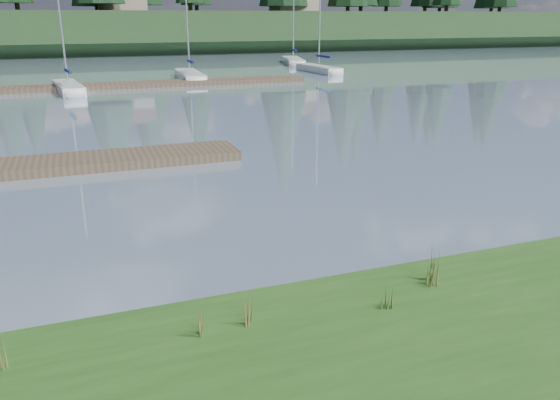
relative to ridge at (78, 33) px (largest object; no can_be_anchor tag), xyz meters
name	(u,v)px	position (x,y,z in m)	size (l,w,h in m)	color
ground	(92,89)	(0.00, -43.00, -2.50)	(200.00, 200.00, 0.00)	#8499AD
ridge	(78,33)	(0.00, 0.00, 0.00)	(200.00, 20.00, 5.00)	#1B3017
dock_far	(123,85)	(2.00, -43.00, -2.35)	(26.00, 2.20, 0.30)	#4C3D2C
sailboat_bg_2	(67,86)	(-1.52, -43.79, -2.17)	(2.11, 6.80, 10.20)	silver
sailboat_bg_3	(189,74)	(7.35, -38.98, -2.17)	(1.88, 7.73, 11.30)	silver
sailboat_bg_4	(315,68)	(18.89, -37.31, -2.17)	(1.80, 7.02, 10.36)	silver
sailboat_bg_5	(292,60)	(20.35, -28.06, -2.18)	(3.52, 8.15, 11.44)	silver
weed_0	(205,319)	(0.37, -75.56, -1.89)	(0.17, 0.14, 0.61)	#475B23
weed_1	(247,310)	(1.01, -75.49, -1.92)	(0.17, 0.14, 0.54)	#475B23
weed_2	(430,273)	(4.20, -75.40, -1.91)	(0.17, 0.14, 0.58)	#475B23
weed_4	(387,297)	(3.16, -75.78, -1.96)	(0.17, 0.14, 0.44)	#475B23
weed_5	(435,265)	(4.37, -75.27, -1.86)	(0.17, 0.14, 0.69)	#475B23
mud_lip	(170,323)	(0.00, -74.60, -2.43)	(60.00, 0.50, 0.14)	#33281C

